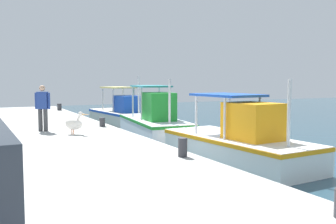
{
  "coord_description": "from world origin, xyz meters",
  "views": [
    {
      "loc": [
        10.76,
        -5.02,
        2.75
      ],
      "look_at": [
        -1.37,
        1.01,
        1.59
      ],
      "focal_mm": 40.83,
      "sensor_mm": 36.0,
      "label": 1
    }
  ],
  "objects_px": {
    "fishing_boat_third": "(239,143)",
    "mooring_bollard_third": "(183,147)",
    "fishing_boat_second": "(155,123)",
    "mooring_bollard_second": "(102,122)",
    "fishing_boat_nearest": "(123,114)",
    "fisherman_standing": "(43,106)",
    "mooring_bollard_nearest": "(59,107)",
    "pelican": "(74,123)"
  },
  "relations": [
    {
      "from": "fishing_boat_third",
      "to": "fishing_boat_nearest",
      "type": "bearing_deg",
      "value": 178.3
    },
    {
      "from": "fishing_boat_third",
      "to": "mooring_bollard_second",
      "type": "distance_m",
      "value": 6.09
    },
    {
      "from": "fishing_boat_third",
      "to": "pelican",
      "type": "bearing_deg",
      "value": -127.28
    },
    {
      "from": "fishing_boat_nearest",
      "to": "fisherman_standing",
      "type": "relative_size",
      "value": 3.64
    },
    {
      "from": "fishing_boat_nearest",
      "to": "mooring_bollard_second",
      "type": "relative_size",
      "value": 17.18
    },
    {
      "from": "mooring_bollard_second",
      "to": "mooring_bollard_third",
      "type": "xyz_separation_m",
      "value": [
        6.98,
        0.0,
        0.06
      ]
    },
    {
      "from": "fishing_boat_second",
      "to": "fishing_boat_third",
      "type": "relative_size",
      "value": 1.03
    },
    {
      "from": "pelican",
      "to": "mooring_bollard_second",
      "type": "xyz_separation_m",
      "value": [
        -1.75,
        1.57,
        -0.22
      ]
    },
    {
      "from": "fishing_boat_nearest",
      "to": "fishing_boat_third",
      "type": "xyz_separation_m",
      "value": [
        12.32,
        -0.37,
        0.07
      ]
    },
    {
      "from": "fisherman_standing",
      "to": "mooring_bollard_nearest",
      "type": "distance_m",
      "value": 10.11
    },
    {
      "from": "fishing_boat_second",
      "to": "fishing_boat_nearest",
      "type": "bearing_deg",
      "value": 174.98
    },
    {
      "from": "fishing_boat_nearest",
      "to": "mooring_bollard_third",
      "type": "xyz_separation_m",
      "value": [
        14.03,
        -3.42,
        0.44
      ]
    },
    {
      "from": "fishing_boat_second",
      "to": "mooring_bollard_third",
      "type": "relative_size",
      "value": 12.69
    },
    {
      "from": "fishing_boat_third",
      "to": "mooring_bollard_third",
      "type": "xyz_separation_m",
      "value": [
        1.71,
        -3.05,
        0.37
      ]
    },
    {
      "from": "fishing_boat_nearest",
      "to": "fishing_boat_third",
      "type": "bearing_deg",
      "value": -1.7
    },
    {
      "from": "fisherman_standing",
      "to": "mooring_bollard_second",
      "type": "relative_size",
      "value": 4.72
    },
    {
      "from": "fishing_boat_nearest",
      "to": "fishing_boat_second",
      "type": "xyz_separation_m",
      "value": [
        5.96,
        -0.52,
        0.1
      ]
    },
    {
      "from": "fishing_boat_nearest",
      "to": "mooring_bollard_second",
      "type": "distance_m",
      "value": 7.84
    },
    {
      "from": "mooring_bollard_second",
      "to": "fishing_boat_third",
      "type": "bearing_deg",
      "value": 30.08
    },
    {
      "from": "mooring_bollard_third",
      "to": "fisherman_standing",
      "type": "bearing_deg",
      "value": -159.71
    },
    {
      "from": "fishing_boat_nearest",
      "to": "pelican",
      "type": "xyz_separation_m",
      "value": [
        8.8,
        -4.98,
        0.59
      ]
    },
    {
      "from": "fisherman_standing",
      "to": "mooring_bollard_third",
      "type": "bearing_deg",
      "value": 20.29
    },
    {
      "from": "fishing_boat_nearest",
      "to": "mooring_bollard_third",
      "type": "relative_size",
      "value": 13.09
    },
    {
      "from": "fishing_boat_second",
      "to": "mooring_bollard_second",
      "type": "bearing_deg",
      "value": -69.31
    },
    {
      "from": "fishing_boat_third",
      "to": "fisherman_standing",
      "type": "bearing_deg",
      "value": -131.53
    },
    {
      "from": "fishing_boat_second",
      "to": "mooring_bollard_nearest",
      "type": "height_order",
      "value": "fishing_boat_second"
    },
    {
      "from": "fishing_boat_third",
      "to": "mooring_bollard_second",
      "type": "bearing_deg",
      "value": -149.92
    },
    {
      "from": "fishing_boat_third",
      "to": "mooring_bollard_nearest",
      "type": "xyz_separation_m",
      "value": [
        -14.63,
        -3.05,
        0.34
      ]
    },
    {
      "from": "fishing_boat_third",
      "to": "fisherman_standing",
      "type": "height_order",
      "value": "fishing_boat_third"
    },
    {
      "from": "fishing_boat_third",
      "to": "mooring_bollard_third",
      "type": "height_order",
      "value": "fishing_boat_third"
    },
    {
      "from": "fishing_boat_third",
      "to": "pelican",
      "type": "height_order",
      "value": "fishing_boat_third"
    },
    {
      "from": "fishing_boat_second",
      "to": "fisherman_standing",
      "type": "xyz_separation_m",
      "value": [
        1.51,
        -5.32,
        1.04
      ]
    },
    {
      "from": "mooring_bollard_nearest",
      "to": "pelican",
      "type": "bearing_deg",
      "value": -8.04
    },
    {
      "from": "fishing_boat_second",
      "to": "pelican",
      "type": "distance_m",
      "value": 5.31
    },
    {
      "from": "fisherman_standing",
      "to": "mooring_bollard_third",
      "type": "distance_m",
      "value": 7.03
    },
    {
      "from": "fishing_boat_third",
      "to": "fisherman_standing",
      "type": "xyz_separation_m",
      "value": [
        -4.85,
        -5.48,
        1.07
      ]
    },
    {
      "from": "fishing_boat_nearest",
      "to": "mooring_bollard_third",
      "type": "height_order",
      "value": "fishing_boat_nearest"
    },
    {
      "from": "fishing_boat_nearest",
      "to": "mooring_bollard_nearest",
      "type": "relative_size",
      "value": 14.73
    },
    {
      "from": "mooring_bollard_nearest",
      "to": "mooring_bollard_second",
      "type": "bearing_deg",
      "value": -0.0
    },
    {
      "from": "fishing_boat_nearest",
      "to": "mooring_bollard_third",
      "type": "bearing_deg",
      "value": -13.68
    },
    {
      "from": "fishing_boat_nearest",
      "to": "mooring_bollard_nearest",
      "type": "height_order",
      "value": "fishing_boat_nearest"
    },
    {
      "from": "mooring_bollard_second",
      "to": "mooring_bollard_third",
      "type": "distance_m",
      "value": 6.98
    }
  ]
}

